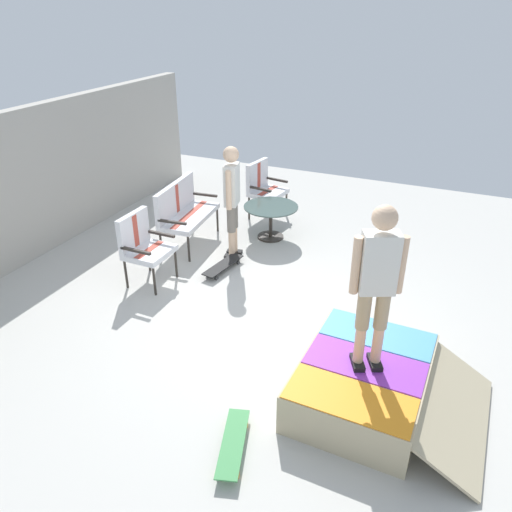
{
  "coord_description": "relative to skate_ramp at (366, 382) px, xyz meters",
  "views": [
    {
      "loc": [
        -4.73,
        -2.02,
        3.64
      ],
      "look_at": [
        0.4,
        0.25,
        0.7
      ],
      "focal_mm": 34.93,
      "sensor_mm": 36.0,
      "label": 1
    }
  ],
  "objects": [
    {
      "name": "ground_plane",
      "position": [
        0.8,
        1.48,
        -0.28
      ],
      "size": [
        12.0,
        12.0,
        0.1
      ],
      "primitive_type": "cube",
      "color": "beige"
    },
    {
      "name": "back_wall_cinderblock",
      "position": [
        0.8,
        5.48,
        0.89
      ],
      "size": [
        9.0,
        0.2,
        2.23
      ],
      "color": "#ADA89E",
      "rests_on": "ground_plane"
    },
    {
      "name": "skate_ramp",
      "position": [
        0.0,
        0.0,
        0.0
      ],
      "size": [
        1.63,
        1.83,
        0.45
      ],
      "color": "tan",
      "rests_on": "ground_plane"
    },
    {
      "name": "patio_bench",
      "position": [
        2.39,
        3.54,
        0.39
      ],
      "size": [
        1.3,
        0.67,
        1.02
      ],
      "color": "#2D2823",
      "rests_on": "ground_plane"
    },
    {
      "name": "patio_chair_near_house",
      "position": [
        3.95,
        2.81,
        0.39
      ],
      "size": [
        0.7,
        0.64,
        1.02
      ],
      "color": "#2D2823",
      "rests_on": "ground_plane"
    },
    {
      "name": "patio_chair_by_wall",
      "position": [
        1.09,
        3.41,
        0.39
      ],
      "size": [
        0.62,
        0.55,
        1.02
      ],
      "color": "#2D2823",
      "rests_on": "ground_plane"
    },
    {
      "name": "patio_table",
      "position": [
        3.14,
        2.32,
        0.18
      ],
      "size": [
        0.9,
        0.9,
        0.57
      ],
      "color": "#2D2823",
      "rests_on": "ground_plane"
    },
    {
      "name": "person_watching",
      "position": [
        2.28,
        2.6,
        0.8
      ],
      "size": [
        0.47,
        0.3,
        1.75
      ],
      "color": "black",
      "rests_on": "ground_plane"
    },
    {
      "name": "person_skater",
      "position": [
        -0.02,
        0.02,
        1.19
      ],
      "size": [
        0.34,
        0.44,
        1.66
      ],
      "color": "black",
      "rests_on": "skate_ramp"
    },
    {
      "name": "skateboard_by_bench",
      "position": [
        1.8,
        2.53,
        -0.14
      ],
      "size": [
        0.82,
        0.32,
        0.1
      ],
      "color": "black",
      "rests_on": "ground_plane"
    },
    {
      "name": "skateboard_spare",
      "position": [
        -1.12,
        0.93,
        -0.14
      ],
      "size": [
        0.82,
        0.43,
        0.1
      ],
      "color": "#3F8C4C",
      "rests_on": "ground_plane"
    }
  ]
}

